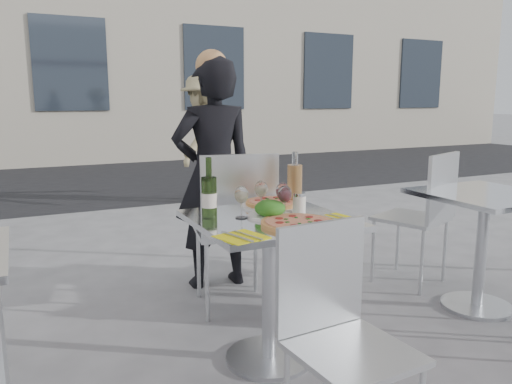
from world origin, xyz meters
name	(u,v)px	position (x,y,z in m)	size (l,w,h in m)	color
ground	(269,359)	(0.00, 0.00, 0.00)	(80.00, 80.00, 0.00)	slate
street_asphalt	(91,180)	(0.00, 6.50, 0.00)	(24.00, 5.00, 0.00)	black
main_table	(269,259)	(0.00, 0.00, 0.54)	(0.72, 0.72, 0.75)	#B7BABF
side_table_right	(483,226)	(1.50, 0.00, 0.54)	(0.72, 0.72, 0.75)	#B7BABF
chair_far	(236,220)	(0.08, 0.60, 0.60)	(0.54, 0.56, 1.01)	silver
chair_near	(337,321)	(-0.07, -0.69, 0.51)	(0.42, 0.43, 0.87)	silver
side_chair_rfar	(425,208)	(1.47, 0.46, 0.57)	(0.56, 0.57, 0.96)	silver
woman_diner	(213,175)	(0.14, 1.13, 0.80)	(0.58, 0.38, 1.59)	black
pedestrian_b	(204,138)	(1.11, 3.98, 0.82)	(1.06, 0.61, 1.65)	#9B8D64
pizza_near	(298,223)	(0.04, -0.19, 0.76)	(0.34, 0.34, 0.02)	tan
pizza_far	(273,204)	(0.13, 0.21, 0.77)	(0.33, 0.33, 0.03)	white
salad_plate	(270,210)	(0.00, 0.00, 0.79)	(0.22, 0.22, 0.09)	white
wine_bottle	(209,195)	(-0.27, 0.11, 0.86)	(0.07, 0.08, 0.29)	#365720
carafe	(295,184)	(0.25, 0.20, 0.87)	(0.08, 0.08, 0.29)	tan
sugar_shaker	(299,204)	(0.17, 0.00, 0.80)	(0.06, 0.06, 0.11)	white
wineglass_white_a	(241,196)	(-0.13, 0.05, 0.86)	(0.07, 0.07, 0.16)	white
wineglass_white_b	(261,190)	(0.03, 0.15, 0.86)	(0.07, 0.07, 0.16)	white
wineglass_red_a	(285,195)	(0.07, -0.03, 0.86)	(0.07, 0.07, 0.16)	white
wineglass_red_b	(283,192)	(0.10, 0.05, 0.86)	(0.07, 0.07, 0.16)	white
napkin_left	(241,237)	(-0.27, -0.27, 0.75)	(0.22, 0.22, 0.01)	#F8F815
napkin_right	(336,219)	(0.27, -0.17, 0.75)	(0.21, 0.21, 0.01)	#F8F815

